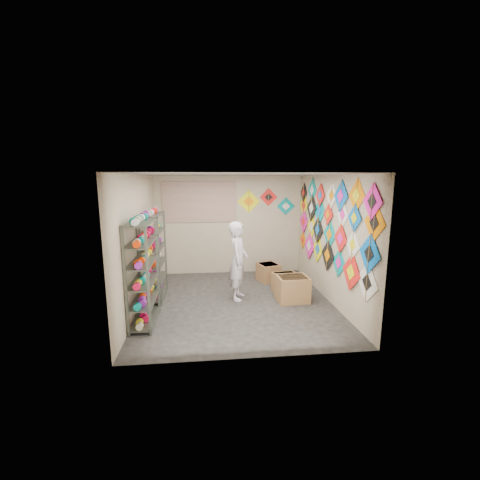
{
  "coord_description": "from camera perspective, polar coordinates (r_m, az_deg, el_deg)",
  "views": [
    {
      "loc": [
        -0.64,
        -6.55,
        2.61
      ],
      "look_at": [
        0.1,
        0.3,
        1.3
      ],
      "focal_mm": 24.0,
      "sensor_mm": 36.0,
      "label": 1
    }
  ],
  "objects": [
    {
      "name": "shelf_rack_back",
      "position": [
        7.28,
        -15.02,
        -2.78
      ],
      "size": [
        0.4,
        1.1,
        1.9
      ],
      "primitive_type": "cube",
      "color": "#4C5147",
      "rests_on": "ground"
    },
    {
      "name": "kite_wall_display",
      "position": [
        7.12,
        15.48,
        2.34
      ],
      "size": [
        0.06,
        4.32,
        2.07
      ],
      "color": "white",
      "rests_on": "room_walls"
    },
    {
      "name": "carton_b",
      "position": [
        7.63,
        8.03,
        -7.56
      ],
      "size": [
        0.6,
        0.52,
        0.45
      ],
      "primitive_type": "cube",
      "rotation": [
        0.0,
        0.0,
        0.14
      ],
      "color": "#8A5F3C",
      "rests_on": "ground"
    },
    {
      "name": "carton_c",
      "position": [
        8.39,
        5.04,
        -5.76
      ],
      "size": [
        0.61,
        0.64,
        0.46
      ],
      "primitive_type": "cube",
      "rotation": [
        0.0,
        0.0,
        0.31
      ],
      "color": "#8A5F3C",
      "rests_on": "ground"
    },
    {
      "name": "carton_a",
      "position": [
        7.12,
        9.28,
        -8.54
      ],
      "size": [
        0.69,
        0.59,
        0.55
      ],
      "primitive_type": "cube",
      "rotation": [
        0.0,
        0.0,
        0.06
      ],
      "color": "#8A5F3C",
      "rests_on": "ground"
    },
    {
      "name": "poster",
      "position": [
        8.8,
        -7.24,
        6.71
      ],
      "size": [
        2.0,
        0.01,
        1.1
      ],
      "primitive_type": "cube",
      "color": "#73499E",
      "rests_on": "room_walls"
    },
    {
      "name": "shopkeeper",
      "position": [
        7.0,
        -0.34,
        -3.72
      ],
      "size": [
        0.81,
        0.69,
        1.72
      ],
      "primitive_type": "imported",
      "rotation": [
        0.0,
        0.0,
        1.34
      ],
      "color": "silver",
      "rests_on": "ground"
    },
    {
      "name": "string_spools",
      "position": [
        6.64,
        -15.9,
        -3.29
      ],
      "size": [
        0.12,
        2.36,
        0.12
      ],
      "color": "#F10C52",
      "rests_on": "ground"
    },
    {
      "name": "back_wall_kites",
      "position": [
        8.96,
        4.43,
        6.81
      ],
      "size": [
        1.62,
        0.02,
        0.76
      ],
      "color": "yellow",
      "rests_on": "room_walls"
    },
    {
      "name": "ground",
      "position": [
        7.08,
        -0.56,
        -10.87
      ],
      "size": [
        4.5,
        4.5,
        0.0
      ],
      "primitive_type": "plane",
      "color": "black"
    },
    {
      "name": "room_walls",
      "position": [
        6.65,
        -0.58,
        2.42
      ],
      "size": [
        4.5,
        4.5,
        4.5
      ],
      "color": "tan",
      "rests_on": "ground"
    },
    {
      "name": "shelf_rack_front",
      "position": [
        6.04,
        -16.88,
        -5.65
      ],
      "size": [
        0.4,
        1.1,
        1.9
      ],
      "primitive_type": "cube",
      "color": "#4C5147",
      "rests_on": "ground"
    }
  ]
}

